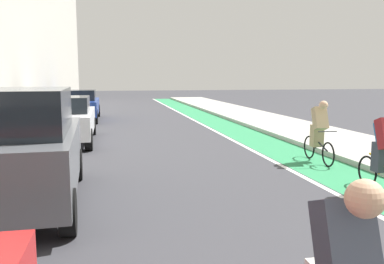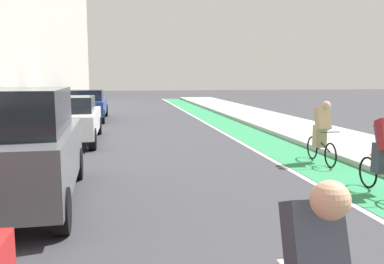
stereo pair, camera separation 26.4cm
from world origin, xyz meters
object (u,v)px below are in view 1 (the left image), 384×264
Objects in this scene: parked_suv_gray at (17,147)px; cyclist_trailing at (319,130)px; parked_sedan_white at (63,119)px; parked_sedan_blue at (79,105)px.

cyclist_trailing is at bearing 19.00° from parked_suv_gray.
parked_suv_gray is at bearing -89.98° from parked_sedan_white.
cyclist_trailing is (6.68, 2.30, -0.17)m from parked_suv_gray.
cyclist_trailing is at bearing -59.79° from parked_sedan_blue.
parked_sedan_blue is at bearing 90.00° from parked_sedan_white.
parked_sedan_white and parked_sedan_blue have the same top height.
parked_sedan_white is 7.01m from parked_sedan_blue.
parked_suv_gray is 7.07m from cyclist_trailing.
parked_suv_gray is 0.93× the size of parked_sedan_blue.
parked_sedan_white is at bearing 90.02° from parked_suv_gray.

